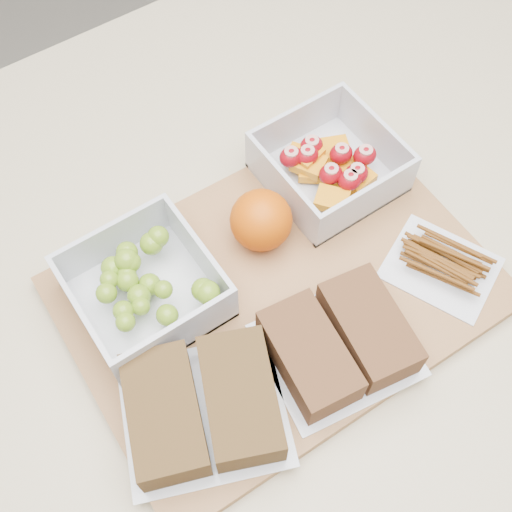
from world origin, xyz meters
The scene contains 9 objects.
ground centered at (0.00, 0.00, 0.00)m, with size 4.00×4.00×0.00m, color gray.
counter centered at (0.00, 0.00, 0.45)m, with size 1.20×0.90×0.90m, color beige.
cutting_board centered at (0.00, -0.02, 0.91)m, with size 0.42×0.30×0.02m, color #A27043.
grape_container centered at (-0.11, 0.05, 0.94)m, with size 0.13×0.13×0.06m.
fruit_container centered at (0.13, 0.06, 0.94)m, with size 0.13×0.13×0.06m.
orange centered at (0.02, 0.04, 0.95)m, with size 0.07×0.07×0.07m, color #D65305.
sandwich_bag_left centered at (-0.13, -0.09, 0.94)m, with size 0.19×0.18×0.05m.
sandwich_bag_center centered at (0.01, -0.11, 0.94)m, with size 0.16×0.14×0.04m.
pretzel_bag centered at (0.15, -0.10, 0.93)m, with size 0.13×0.14×0.02m.
Camera 1 is at (-0.19, -0.25, 1.50)m, focal length 45.00 mm.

